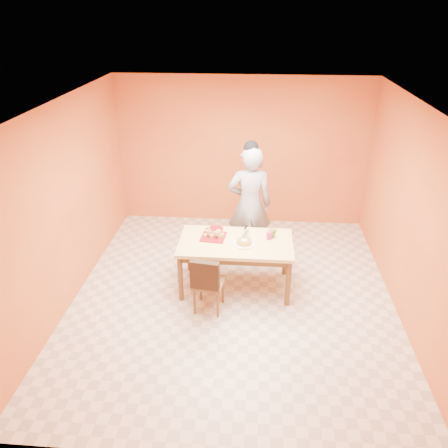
# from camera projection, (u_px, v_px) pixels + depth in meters

# --- Properties ---
(floor) EXTENTS (5.00, 5.00, 0.00)m
(floor) POSITION_uv_depth(u_px,v_px,m) (233.00, 297.00, 6.25)
(floor) COLOR silver
(floor) RESTS_ON ground
(ceiling) EXTENTS (5.00, 5.00, 0.00)m
(ceiling) POSITION_uv_depth(u_px,v_px,m) (235.00, 106.00, 5.02)
(ceiling) COLOR white
(ceiling) RESTS_ON wall_back
(wall_back) EXTENTS (4.50, 0.00, 4.50)m
(wall_back) POSITION_uv_depth(u_px,v_px,m) (242.00, 153.00, 7.86)
(wall_back) COLOR orange
(wall_back) RESTS_ON floor
(wall_left) EXTENTS (0.00, 5.00, 5.00)m
(wall_left) POSITION_uv_depth(u_px,v_px,m) (65.00, 206.00, 5.80)
(wall_left) COLOR orange
(wall_left) RESTS_ON floor
(wall_right) EXTENTS (0.00, 5.00, 5.00)m
(wall_right) POSITION_uv_depth(u_px,v_px,m) (413.00, 218.00, 5.48)
(wall_right) COLOR orange
(wall_right) RESTS_ON floor
(dining_table) EXTENTS (1.60, 0.90, 0.76)m
(dining_table) POSITION_uv_depth(u_px,v_px,m) (236.00, 247.00, 6.19)
(dining_table) COLOR #F2DB7E
(dining_table) RESTS_ON floor
(dining_chair) EXTENTS (0.45, 0.51, 0.86)m
(dining_chair) POSITION_uv_depth(u_px,v_px,m) (209.00, 282.00, 5.80)
(dining_chair) COLOR brown
(dining_chair) RESTS_ON floor
(pastry_pile) EXTENTS (0.30, 0.30, 0.10)m
(pastry_pile) POSITION_uv_depth(u_px,v_px,m) (213.00, 233.00, 6.22)
(pastry_pile) COLOR tan
(pastry_pile) RESTS_ON pastry_platter
(person) EXTENTS (0.73, 0.52, 1.89)m
(person) POSITION_uv_depth(u_px,v_px,m) (250.00, 205.00, 6.81)
(person) COLOR gray
(person) RESTS_ON floor
(pastry_platter) EXTENTS (0.37, 0.37, 0.02)m
(pastry_platter) POSITION_uv_depth(u_px,v_px,m) (213.00, 237.00, 6.25)
(pastry_platter) COLOR maroon
(pastry_platter) RESTS_ON dining_table
(red_dinner_plate) EXTENTS (0.23, 0.23, 0.01)m
(red_dinner_plate) POSITION_uv_depth(u_px,v_px,m) (216.00, 229.00, 6.47)
(red_dinner_plate) COLOR maroon
(red_dinner_plate) RESTS_ON dining_table
(white_cake_plate) EXTENTS (0.39, 0.39, 0.01)m
(white_cake_plate) POSITION_uv_depth(u_px,v_px,m) (244.00, 244.00, 6.08)
(white_cake_plate) COLOR silver
(white_cake_plate) RESTS_ON dining_table
(sponge_cake) EXTENTS (0.24, 0.24, 0.05)m
(sponge_cake) POSITION_uv_depth(u_px,v_px,m) (244.00, 242.00, 6.06)
(sponge_cake) COLOR gold
(sponge_cake) RESTS_ON white_cake_plate
(cake_server) EXTENTS (0.11, 0.23, 0.01)m
(cake_server) POSITION_uv_depth(u_px,v_px,m) (245.00, 234.00, 6.21)
(cake_server) COLOR white
(cake_server) RESTS_ON sponge_cake
(egg_ornament) EXTENTS (0.13, 0.11, 0.14)m
(egg_ornament) POSITION_uv_depth(u_px,v_px,m) (272.00, 233.00, 6.23)
(egg_ornament) COLOR olive
(egg_ornament) RESTS_ON dining_table
(magenta_glass) EXTENTS (0.10, 0.10, 0.11)m
(magenta_glass) POSITION_uv_depth(u_px,v_px,m) (269.00, 236.00, 6.18)
(magenta_glass) COLOR #B41B69
(magenta_glass) RESTS_ON dining_table
(checker_tin) EXTENTS (0.11, 0.11, 0.03)m
(checker_tin) POSITION_uv_depth(u_px,v_px,m) (273.00, 231.00, 6.40)
(checker_tin) COLOR #39200F
(checker_tin) RESTS_ON dining_table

